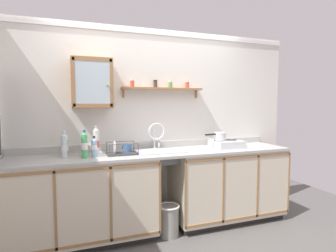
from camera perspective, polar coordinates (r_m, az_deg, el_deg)
name	(u,v)px	position (r m, az deg, el deg)	size (l,w,h in m)	color
floor	(167,241)	(3.31, -0.14, -22.64)	(6.35, 6.35, 0.00)	#565451
back_wall	(151,126)	(3.54, -3.52, 0.03)	(3.95, 0.07, 2.45)	silver
lower_cabinet_run	(83,201)	(3.24, -17.21, -14.55)	(1.59, 0.62, 0.92)	black
lower_cabinet_run_right	(227,184)	(3.77, 12.06, -11.70)	(1.47, 0.62, 0.92)	black
countertop	(159,153)	(3.27, -1.84, -5.60)	(3.31, 0.64, 0.03)	#B2B2AD
backsplash	(152,145)	(3.54, -3.34, -3.92)	(3.31, 0.02, 0.08)	#B2B2AD
sink	(159,152)	(3.31, -1.85, -5.48)	(0.58, 0.44, 0.47)	silver
hot_plate_stove	(227,144)	(3.67, 12.00, -3.62)	(0.37, 0.34, 0.09)	silver
saucepan	(219,136)	(3.63, 10.57, -2.05)	(0.31, 0.16, 0.10)	silver
bottle_detergent_teal_0	(85,144)	(3.12, -16.83, -3.62)	(0.06, 0.06, 0.27)	teal
bottle_opaque_white_1	(96,142)	(3.18, -14.58, -3.11)	(0.07, 0.07, 0.32)	white
bottle_juice_amber_2	(65,147)	(3.21, -20.47, -4.07)	(0.07, 0.07, 0.22)	gold
bottle_soda_green_3	(84,145)	(3.00, -16.85, -3.79)	(0.06, 0.06, 0.30)	#4CB266
bottle_water_blue_4	(94,147)	(3.05, -14.98, -4.25)	(0.06, 0.06, 0.22)	#8CB7E0
bottle_water_clear_5	(64,146)	(3.09, -20.58, -3.85)	(0.06, 0.06, 0.28)	silver
dish_rack	(121,152)	(3.15, -9.60, -5.38)	(0.34, 0.24, 0.15)	#333338
mug	(128,148)	(3.24, -8.32, -4.56)	(0.11, 0.11, 0.10)	#3F6699
wall_cabinet	(92,83)	(3.25, -15.44, 8.50)	(0.45, 0.28, 0.56)	#996B42
spice_shelf	(163,88)	(3.49, -1.09, 7.86)	(1.03, 0.14, 0.22)	#996B42
trash_bin	(169,220)	(3.34, 0.19, -18.81)	(0.25, 0.25, 0.36)	gray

